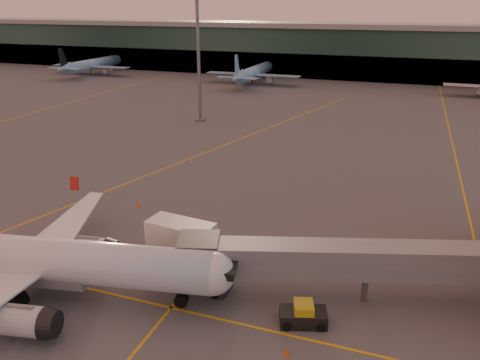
% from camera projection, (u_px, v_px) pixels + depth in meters
% --- Properties ---
extents(ground, '(600.00, 600.00, 0.00)m').
position_uv_depth(ground, '(83.00, 331.00, 36.12)').
color(ground, '#4C4F54').
rests_on(ground, ground).
extents(taxi_markings, '(100.12, 173.00, 0.01)m').
position_uv_depth(taxi_markings, '(217.00, 156.00, 77.57)').
color(taxi_markings, gold).
rests_on(taxi_markings, ground).
extents(terminal, '(400.00, 20.00, 17.60)m').
position_uv_depth(terminal, '(347.00, 51.00, 157.71)').
color(terminal, '#19382D').
rests_on(terminal, ground).
extents(mast_west_near, '(2.40, 2.40, 25.60)m').
position_uv_depth(mast_west_near, '(198.00, 50.00, 95.25)').
color(mast_west_near, slate).
rests_on(mast_west_near, ground).
extents(distant_aircraft_row, '(225.00, 34.00, 13.00)m').
position_uv_depth(distant_aircraft_row, '(173.00, 79.00, 156.98)').
color(distant_aircraft_row, '#82B4D9').
rests_on(distant_aircraft_row, ground).
extents(main_airplane, '(34.65, 31.46, 10.52)m').
position_uv_depth(main_airplane, '(37.00, 260.00, 39.50)').
color(main_airplane, white).
rests_on(main_airplane, ground).
extents(jet_bridge, '(31.91, 12.60, 5.41)m').
position_uv_depth(jet_bridge, '(385.00, 262.00, 38.64)').
color(jet_bridge, slate).
rests_on(jet_bridge, ground).
extents(catering_truck, '(6.53, 3.46, 4.87)m').
position_uv_depth(catering_truck, '(182.00, 243.00, 43.69)').
color(catering_truck, '#A2171D').
rests_on(catering_truck, ground).
extents(pushback_tug, '(4.09, 2.97, 1.89)m').
position_uv_depth(pushback_tug, '(303.00, 316.00, 36.73)').
color(pushback_tug, black).
rests_on(pushback_tug, ground).
extents(cone_nose, '(0.42, 0.42, 0.54)m').
position_uv_depth(cone_nose, '(287.00, 352.00, 33.64)').
color(cone_nose, '#F6510C').
rests_on(cone_nose, ground).
extents(cone_wing_left, '(0.46, 0.46, 0.59)m').
position_uv_depth(cone_wing_left, '(138.00, 205.00, 58.05)').
color(cone_wing_left, '#F6510C').
rests_on(cone_wing_left, ground).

